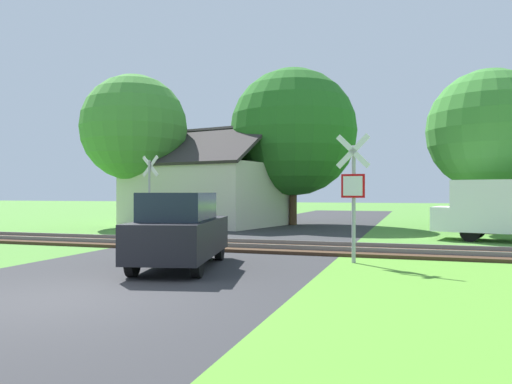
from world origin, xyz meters
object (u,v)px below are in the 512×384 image
(stop_sign_near, at_px, (353,190))
(tree_center, at_px, (293,132))
(tree_left, at_px, (134,128))
(crossing_sign_far, at_px, (150,189))
(tree_right, at_px, (489,131))
(mail_truck, at_px, (511,208))
(parked_car, at_px, (180,230))
(house, at_px, (208,192))

(stop_sign_near, distance_m, tree_center, 15.17)
(tree_left, bearing_deg, tree_center, 21.66)
(crossing_sign_far, bearing_deg, tree_right, 36.47)
(stop_sign_near, height_order, crossing_sign_far, crossing_sign_far)
(mail_truck, bearing_deg, tree_left, 92.14)
(tree_right, distance_m, parked_car, 15.74)
(tree_center, distance_m, parked_car, 16.63)
(mail_truck, bearing_deg, stop_sign_near, 160.05)
(tree_right, bearing_deg, house, 173.00)
(stop_sign_near, relative_size, house, 0.36)
(tree_center, bearing_deg, house, -161.29)
(crossing_sign_far, distance_m, mail_truck, 13.78)
(tree_right, bearing_deg, tree_center, 161.27)
(mail_truck, bearing_deg, house, 83.09)
(stop_sign_near, bearing_deg, tree_right, -105.27)
(tree_center, bearing_deg, parked_car, -86.13)
(tree_right, bearing_deg, stop_sign_near, -112.88)
(house, relative_size, tree_left, 1.13)
(crossing_sign_far, relative_size, tree_left, 0.41)
(parked_car, bearing_deg, tree_center, 81.66)
(stop_sign_near, bearing_deg, mail_truck, -116.05)
(stop_sign_near, xyz_separation_m, parked_car, (-3.80, -2.07, -0.95))
(tree_left, distance_m, mail_truck, 18.50)
(tree_center, bearing_deg, stop_sign_near, -70.73)
(house, distance_m, tree_right, 14.22)
(crossing_sign_far, bearing_deg, stop_sign_near, -16.72)
(mail_truck, bearing_deg, tree_right, 17.37)
(house, relative_size, parked_car, 2.16)
(house, distance_m, mail_truck, 15.08)
(tree_right, xyz_separation_m, tree_center, (-9.44, 3.20, 0.64))
(tree_left, bearing_deg, house, 25.13)
(house, relative_size, tree_center, 1.07)
(house, distance_m, tree_left, 5.25)
(stop_sign_near, distance_m, tree_right, 11.99)
(tree_center, height_order, mail_truck, tree_center)
(crossing_sign_far, xyz_separation_m, parked_car, (5.05, -7.42, -1.01))
(house, xyz_separation_m, tree_center, (4.43, 1.50, 3.28))
(tree_right, distance_m, mail_truck, 4.83)
(tree_center, height_order, parked_car, tree_center)
(tree_center, distance_m, mail_truck, 12.44)
(crossing_sign_far, height_order, house, house)
(mail_truck, bearing_deg, parked_car, 150.83)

